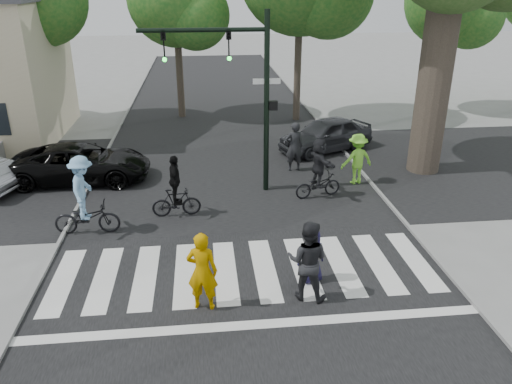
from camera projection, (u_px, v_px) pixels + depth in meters
ground at (249, 293)px, 11.79m from camera, size 120.00×120.00×0.00m
road_stem at (234, 205)px, 16.36m from camera, size 10.00×70.00×0.01m
road_cross at (229, 173)px, 19.10m from camera, size 70.00×10.00×0.01m
curb_left at (76, 211)px, 15.83m from camera, size 0.10×70.00×0.10m
curb_right at (383, 197)px, 16.85m from camera, size 0.10×70.00×0.10m
crosswalk at (246, 277)px, 12.39m from camera, size 10.00×3.85×0.01m
traffic_signal at (241, 79)px, 15.96m from camera, size 4.45×0.29×6.00m
bg_tree_2 at (180, 2)px, 24.53m from camera, size 5.04×4.80×8.40m
bg_tree_4 at (455, 4)px, 25.54m from camera, size 4.83×4.60×8.15m
pedestrian_woman at (202, 271)px, 10.91m from camera, size 0.77×0.59×1.89m
pedestrian_child at (312, 256)px, 11.99m from camera, size 0.78×0.60×1.42m
pedestrian_adult at (308, 261)px, 11.27m from camera, size 1.15×1.03×1.94m
cyclist_left at (85, 201)px, 14.19m from camera, size 1.87×1.22×2.36m
cyclist_mid at (176, 192)px, 15.33m from camera, size 1.53×0.94×1.97m
cyclist_right at (319, 171)px, 16.65m from camera, size 1.71×1.59×2.06m
car_suv at (81, 163)px, 18.10m from camera, size 4.97×2.38×1.37m
car_grey at (326, 135)px, 21.30m from camera, size 4.53×3.30×1.43m
bystander_hivis at (357, 159)px, 17.80m from camera, size 1.31×0.92×1.84m
bystander_dark at (294, 147)px, 18.99m from camera, size 0.75×0.54×1.91m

